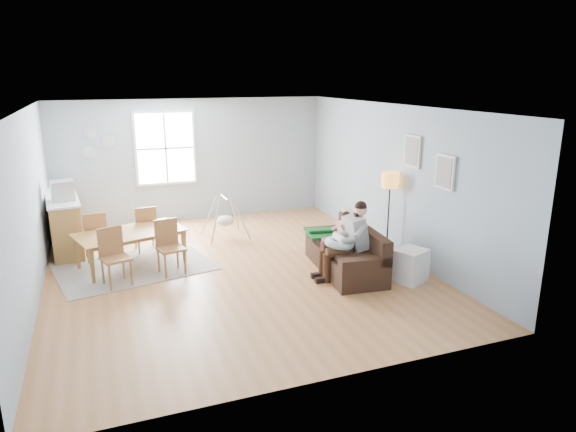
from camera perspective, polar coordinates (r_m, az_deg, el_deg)
name	(u,v)px	position (r m, az deg, el deg)	size (l,w,h in m)	color
room	(231,126)	(8.22, -6.33, 9.94)	(8.40, 9.40, 3.90)	#AE723D
window	(165,148)	(11.58, -13.47, 7.34)	(1.32, 0.08, 1.62)	silver
pictures	(428,161)	(8.61, 15.27, 5.90)	(0.05, 1.34, 0.74)	silver
wall_plates	(96,143)	(11.48, -20.53, 7.62)	(0.67, 0.02, 0.66)	#91A1AE
sofa	(348,255)	(8.69, 6.67, -4.34)	(1.01, 1.98, 0.77)	black
green_throw	(331,232)	(9.16, 4.86, -1.80)	(0.87, 0.69, 0.04)	#135521
beige_pillow	(349,223)	(9.07, 6.79, -0.72)	(0.12, 0.43, 0.43)	tan
father	(348,238)	(8.28, 6.66, -2.43)	(0.92, 0.43, 1.26)	#949497
nursing_pillow	(339,243)	(8.25, 5.71, -3.03)	(0.47, 0.47, 0.13)	silver
infant	(339,237)	(8.26, 5.65, -2.39)	(0.13, 0.35, 0.13)	white
toddler	(341,230)	(8.71, 5.89, -1.60)	(0.51, 0.25, 0.80)	white
floor_lamp	(390,187)	(9.29, 11.24, 3.17)	(0.31, 0.31, 1.53)	black
storage_cube	(410,266)	(8.42, 13.41, -5.38)	(0.61, 0.58, 0.53)	white
rug	(134,266)	(9.30, -16.77, -5.32)	(2.48, 1.88, 0.01)	gray
dining_table	(132,249)	(9.20, -16.91, -3.56)	(1.75, 0.98, 0.62)	olive
chair_sw	(113,253)	(8.47, -18.82, -3.88)	(0.51, 0.51, 0.91)	olive
chair_se	(169,243)	(8.69, -13.09, -2.96)	(0.48, 0.48, 0.90)	olive
chair_nw	(95,234)	(9.62, -20.61, -1.84)	(0.44, 0.44, 0.89)	olive
chair_ne	(146,226)	(9.82, -15.54, -1.11)	(0.43, 0.43, 0.88)	olive
counter	(65,223)	(10.47, -23.57, -0.68)	(0.70, 1.88, 1.03)	olive
monitor	(62,190)	(9.98, -23.80, 2.61)	(0.42, 0.41, 0.35)	#ABABAF
baby_swing	(225,220)	(10.37, -6.99, -0.43)	(0.86, 0.87, 0.85)	#ABABAF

